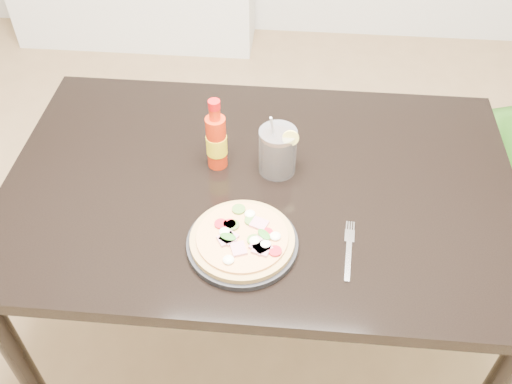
# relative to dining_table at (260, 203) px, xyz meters

# --- Properties ---
(floor) EXTENTS (4.50, 4.50, 0.00)m
(floor) POSITION_rel_dining_table_xyz_m (-0.11, -0.10, -0.67)
(floor) COLOR #9E7A51
(floor) RESTS_ON ground
(dining_table) EXTENTS (1.40, 0.90, 0.75)m
(dining_table) POSITION_rel_dining_table_xyz_m (0.00, 0.00, 0.00)
(dining_table) COLOR black
(dining_table) RESTS_ON ground
(plate) EXTENTS (0.27, 0.27, 0.02)m
(plate) POSITION_rel_dining_table_xyz_m (-0.02, -0.23, 0.09)
(plate) COLOR black
(plate) RESTS_ON dining_table
(pizza) EXTENTS (0.26, 0.26, 0.03)m
(pizza) POSITION_rel_dining_table_xyz_m (-0.02, -0.23, 0.11)
(pizza) COLOR tan
(pizza) RESTS_ON plate
(hot_sauce_bottle) EXTENTS (0.07, 0.07, 0.22)m
(hot_sauce_bottle) POSITION_rel_dining_table_xyz_m (-0.12, 0.06, 0.17)
(hot_sauce_bottle) COLOR red
(hot_sauce_bottle) RESTS_ON dining_table
(cola_cup) EXTENTS (0.11, 0.10, 0.19)m
(cola_cup) POSITION_rel_dining_table_xyz_m (0.04, 0.05, 0.15)
(cola_cup) COLOR black
(cola_cup) RESTS_ON dining_table
(fork) EXTENTS (0.03, 0.19, 0.00)m
(fork) POSITION_rel_dining_table_xyz_m (0.24, -0.22, 0.09)
(fork) COLOR silver
(fork) RESTS_ON dining_table
(media_console) EXTENTS (1.40, 0.34, 0.50)m
(media_console) POSITION_rel_dining_table_xyz_m (-0.91, 1.97, -0.42)
(media_console) COLOR white
(media_console) RESTS_ON ground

